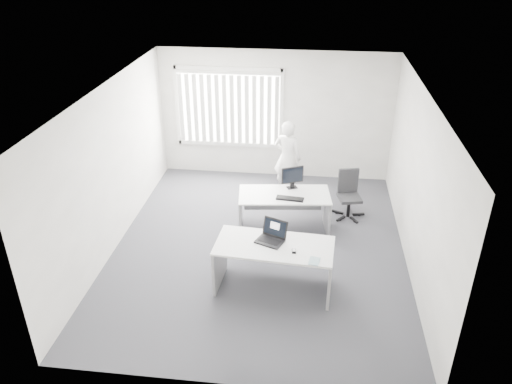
# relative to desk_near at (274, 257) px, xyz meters

# --- Properties ---
(ground) EXTENTS (6.00, 6.00, 0.00)m
(ground) POSITION_rel_desk_near_xyz_m (-0.35, 1.07, -0.58)
(ground) COLOR #404146
(ground) RESTS_ON ground
(wall_back) EXTENTS (5.00, 0.02, 2.80)m
(wall_back) POSITION_rel_desk_near_xyz_m (-0.35, 4.07, 0.82)
(wall_back) COLOR silver
(wall_back) RESTS_ON ground
(wall_front) EXTENTS (5.00, 0.02, 2.80)m
(wall_front) POSITION_rel_desk_near_xyz_m (-0.35, -1.93, 0.82)
(wall_front) COLOR silver
(wall_front) RESTS_ON ground
(wall_left) EXTENTS (0.02, 6.00, 2.80)m
(wall_left) POSITION_rel_desk_near_xyz_m (-2.85, 1.07, 0.82)
(wall_left) COLOR silver
(wall_left) RESTS_ON ground
(wall_right) EXTENTS (0.02, 6.00, 2.80)m
(wall_right) POSITION_rel_desk_near_xyz_m (2.15, 1.07, 0.82)
(wall_right) COLOR silver
(wall_right) RESTS_ON ground
(ceiling) EXTENTS (5.00, 6.00, 0.02)m
(ceiling) POSITION_rel_desk_near_xyz_m (-0.35, 1.07, 2.22)
(ceiling) COLOR white
(ceiling) RESTS_ON wall_back
(window) EXTENTS (2.32, 0.06, 1.76)m
(window) POSITION_rel_desk_near_xyz_m (-1.35, 4.03, 0.97)
(window) COLOR silver
(window) RESTS_ON wall_back
(blinds) EXTENTS (2.20, 0.10, 1.50)m
(blinds) POSITION_rel_desk_near_xyz_m (-1.35, 3.97, 0.94)
(blinds) COLOR silver
(blinds) RESTS_ON wall_back
(desk_near) EXTENTS (1.81, 0.94, 0.80)m
(desk_near) POSITION_rel_desk_near_xyz_m (0.00, 0.00, 0.00)
(desk_near) COLOR silver
(desk_near) RESTS_ON ground
(desk_far) EXTENTS (1.71, 0.95, 0.74)m
(desk_far) POSITION_rel_desk_near_xyz_m (0.03, 1.73, -0.04)
(desk_far) COLOR silver
(desk_far) RESTS_ON ground
(office_chair) EXTENTS (0.64, 0.64, 0.94)m
(office_chair) POSITION_rel_desk_near_xyz_m (1.23, 2.39, -0.29)
(office_chair) COLOR black
(office_chair) RESTS_ON ground
(person) EXTENTS (0.66, 0.52, 1.60)m
(person) POSITION_rel_desk_near_xyz_m (-0.01, 3.21, 0.22)
(person) COLOR silver
(person) RESTS_ON ground
(laptop) EXTENTS (0.50, 0.48, 0.31)m
(laptop) POSITION_rel_desk_near_xyz_m (-0.08, 0.06, 0.38)
(laptop) COLOR black
(laptop) RESTS_ON desk_near
(paper_sheet) EXTENTS (0.32, 0.26, 0.00)m
(paper_sheet) POSITION_rel_desk_near_xyz_m (0.41, -0.15, 0.22)
(paper_sheet) COLOR silver
(paper_sheet) RESTS_ON desk_near
(mouse) EXTENTS (0.07, 0.10, 0.04)m
(mouse) POSITION_rel_desk_near_xyz_m (0.30, -0.15, 0.25)
(mouse) COLOR #ABABAD
(mouse) RESTS_ON paper_sheet
(booklet) EXTENTS (0.18, 0.23, 0.01)m
(booklet) POSITION_rel_desk_near_xyz_m (0.60, -0.35, 0.23)
(booklet) COLOR white
(booklet) RESTS_ON desk_near
(keyboard) EXTENTS (0.50, 0.21, 0.02)m
(keyboard) POSITION_rel_desk_near_xyz_m (0.14, 1.55, 0.18)
(keyboard) COLOR black
(keyboard) RESTS_ON desk_far
(monitor) EXTENTS (0.43, 0.29, 0.42)m
(monitor) POSITION_rel_desk_near_xyz_m (0.15, 1.99, 0.37)
(monitor) COLOR black
(monitor) RESTS_ON desk_far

